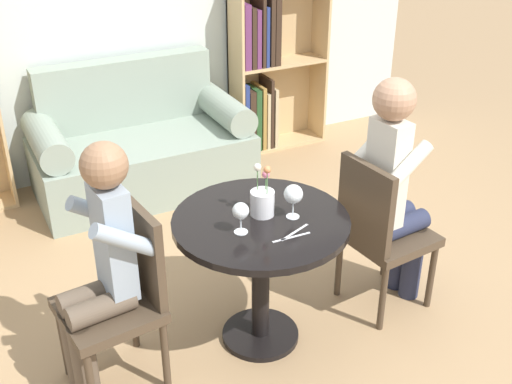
# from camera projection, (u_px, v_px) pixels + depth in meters

# --- Properties ---
(ground_plane) EXTENTS (16.00, 16.00, 0.00)m
(ground_plane) POSITION_uv_depth(u_px,v_px,m) (260.00, 336.00, 3.37)
(ground_plane) COLOR tan
(round_table) EXTENTS (0.85, 0.85, 0.72)m
(round_table) POSITION_uv_depth(u_px,v_px,m) (261.00, 247.00, 3.11)
(round_table) COLOR black
(round_table) RESTS_ON ground_plane
(couch) EXTENTS (1.53, 0.80, 0.92)m
(couch) POSITION_uv_depth(u_px,v_px,m) (141.00, 149.00, 4.72)
(couch) COLOR gray
(couch) RESTS_ON ground_plane
(bookshelf_right) EXTENTS (0.80, 0.28, 1.44)m
(bookshelf_right) POSITION_uv_depth(u_px,v_px,m) (265.00, 69.00, 5.23)
(bookshelf_right) COLOR tan
(bookshelf_right) RESTS_ON ground_plane
(chair_left) EXTENTS (0.47, 0.47, 0.90)m
(chair_left) POSITION_uv_depth(u_px,v_px,m) (122.00, 292.00, 2.90)
(chair_left) COLOR #473828
(chair_left) RESTS_ON ground_plane
(chair_right) EXTENTS (0.46, 0.46, 0.90)m
(chair_right) POSITION_uv_depth(u_px,v_px,m) (379.00, 229.00, 3.38)
(chair_right) COLOR #473828
(chair_right) RESTS_ON ground_plane
(person_left) EXTENTS (0.44, 0.37, 1.24)m
(person_left) POSITION_uv_depth(u_px,v_px,m) (100.00, 270.00, 2.77)
(person_left) COLOR brown
(person_left) RESTS_ON ground_plane
(person_right) EXTENTS (0.44, 0.37, 1.32)m
(person_right) POSITION_uv_depth(u_px,v_px,m) (395.00, 189.00, 3.32)
(person_right) COLOR #282D47
(person_right) RESTS_ON ground_plane
(wine_glass_left) EXTENTS (0.08, 0.08, 0.15)m
(wine_glass_left) POSITION_uv_depth(u_px,v_px,m) (241.00, 212.00, 2.87)
(wine_glass_left) COLOR white
(wine_glass_left) RESTS_ON round_table
(wine_glass_right) EXTENTS (0.09, 0.09, 0.17)m
(wine_glass_right) POSITION_uv_depth(u_px,v_px,m) (293.00, 195.00, 2.99)
(wine_glass_right) COLOR white
(wine_glass_right) RESTS_ON round_table
(flower_vase) EXTENTS (0.12, 0.12, 0.27)m
(flower_vase) POSITION_uv_depth(u_px,v_px,m) (262.00, 200.00, 3.03)
(flower_vase) COLOR silver
(flower_vase) RESTS_ON round_table
(knife_left_setting) EXTENTS (0.19, 0.02, 0.00)m
(knife_left_setting) POSITION_uv_depth(u_px,v_px,m) (291.00, 237.00, 2.88)
(knife_left_setting) COLOR silver
(knife_left_setting) RESTS_ON round_table
(fork_left_setting) EXTENTS (0.18, 0.08, 0.00)m
(fork_left_setting) POSITION_uv_depth(u_px,v_px,m) (295.00, 232.00, 2.92)
(fork_left_setting) COLOR silver
(fork_left_setting) RESTS_ON round_table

